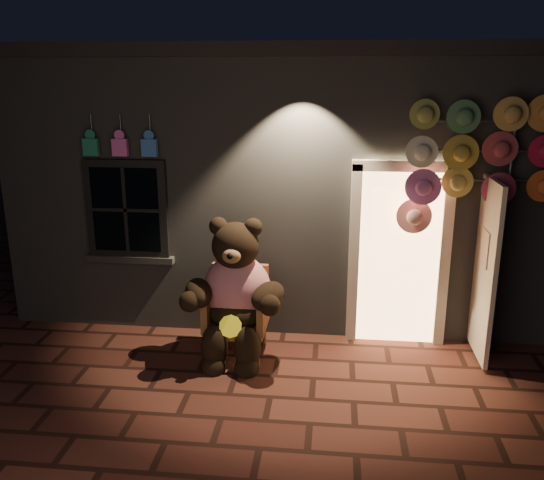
# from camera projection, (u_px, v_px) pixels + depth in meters

# --- Properties ---
(ground) EXTENTS (60.00, 60.00, 0.00)m
(ground) POSITION_uv_depth(u_px,v_px,m) (270.00, 397.00, 5.77)
(ground) COLOR #5B2E22
(ground) RESTS_ON ground
(shop_building) EXTENTS (7.30, 5.95, 3.51)m
(shop_building) POSITION_uv_depth(u_px,v_px,m) (298.00, 165.00, 9.09)
(shop_building) COLOR slate
(shop_building) RESTS_ON ground
(wicker_armchair) EXTENTS (0.70, 0.63, 1.00)m
(wicker_armchair) POSITION_uv_depth(u_px,v_px,m) (238.00, 311.00, 6.60)
(wicker_armchair) COLOR olive
(wicker_armchair) RESTS_ON ground
(teddy_bear) EXTENTS (1.23, 0.95, 1.69)m
(teddy_bear) POSITION_uv_depth(u_px,v_px,m) (235.00, 294.00, 6.41)
(teddy_bear) COLOR red
(teddy_bear) RESTS_ON ground
(hat_rack) EXTENTS (1.62, 0.22, 2.87)m
(hat_rack) POSITION_uv_depth(u_px,v_px,m) (478.00, 159.00, 6.14)
(hat_rack) COLOR #59595E
(hat_rack) RESTS_ON ground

